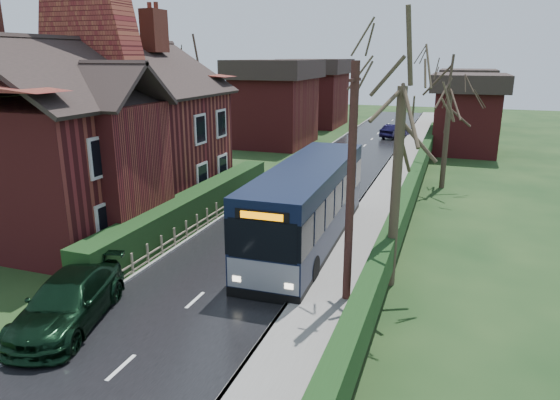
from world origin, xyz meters
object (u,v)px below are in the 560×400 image
at_px(bus, 308,206).
at_px(telegraph_pole, 351,188).
at_px(brick_house, 100,131).
at_px(bus_stop_sign, 315,223).
at_px(car_silver, 265,196).
at_px(car_green, 68,301).

distance_m(bus, telegraph_pole, 5.88).
bearing_deg(brick_house, bus_stop_sign, -16.00).
xyz_separation_m(car_silver, bus_stop_sign, (4.70, -7.03, 1.28)).
height_order(brick_house, bus_stop_sign, brick_house).
bearing_deg(bus_stop_sign, telegraph_pole, -63.21).
xyz_separation_m(car_green, bus_stop_sign, (6.10, 5.91, 1.30)).
height_order(brick_house, car_silver, brick_house).
height_order(brick_house, car_green, brick_house).
bearing_deg(brick_house, telegraph_pole, -20.80).
distance_m(brick_house, telegraph_pole, 14.48).
relative_size(bus, bus_stop_sign, 3.76).
relative_size(bus, telegraph_pole, 1.49).
height_order(brick_house, bus, brick_house).
bearing_deg(brick_house, car_silver, 26.53).
bearing_deg(telegraph_pole, brick_house, 164.25).
relative_size(bus, car_green, 2.29).
bearing_deg(car_silver, telegraph_pole, -61.86).
relative_size(car_silver, telegraph_pole, 0.57).
distance_m(brick_house, car_silver, 8.86).
relative_size(brick_house, bus, 1.26).
bearing_deg(car_silver, car_green, -103.78).
distance_m(car_silver, bus_stop_sign, 8.55).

